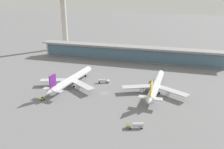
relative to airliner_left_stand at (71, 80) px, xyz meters
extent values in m
plane|color=slate|center=(27.31, -5.65, -4.91)|extent=(1200.00, 1200.00, 0.00)
cylinder|color=white|center=(0.16, 1.19, 0.02)|extent=(11.60, 49.58, 5.20)
cone|color=white|center=(3.65, 27.70, 0.02)|extent=(5.67, 5.31, 5.10)
cone|color=white|center=(-3.30, -25.07, 0.54)|extent=(5.39, 6.28, 4.68)
cube|color=black|center=(3.26, 24.75, 0.93)|extent=(4.15, 2.64, 0.63)
cube|color=#B7BABF|center=(-11.55, -1.84, -0.89)|extent=(23.08, 12.55, 0.63)
cube|color=#B7BABF|center=(10.68, -4.77, -0.89)|extent=(21.86, 17.16, 0.63)
cylinder|color=silver|center=(-8.95, -2.71, -2.68)|extent=(3.34, 4.11, 2.87)
cylinder|color=silver|center=(7.94, -4.93, -2.68)|extent=(3.34, 4.11, 2.87)
cube|color=#661E84|center=(-2.71, -20.60, 6.66)|extent=(1.44, 6.31, 8.07)
cube|color=#B7BABF|center=(-2.83, -21.49, 0.80)|extent=(14.74, 5.79, 0.45)
cylinder|color=black|center=(-3.04, -1.11, -4.29)|extent=(1.23, 1.39, 1.26)
cylinder|color=black|center=(2.65, -1.86, -4.29)|extent=(1.23, 1.39, 1.26)
cylinder|color=black|center=(2.73, 20.75, -4.29)|extent=(1.23, 1.39, 1.26)
cylinder|color=white|center=(60.41, 6.58, 0.02)|extent=(7.85, 49.53, 5.20)
cone|color=white|center=(61.85, 33.28, 0.02)|extent=(5.34, 4.95, 5.10)
cone|color=white|center=(58.99, -19.87, 0.54)|extent=(4.98, 5.97, 4.68)
cube|color=black|center=(61.69, 30.31, 0.93)|extent=(4.01, 2.36, 0.63)
cube|color=#B7BABF|center=(48.98, 2.66, -0.89)|extent=(22.89, 14.02, 0.63)
cube|color=#B7BABF|center=(71.36, 1.45, -0.89)|extent=(22.38, 15.92, 0.63)
cylinder|color=silver|center=(51.63, 1.99, -2.68)|extent=(3.07, 3.92, 2.87)
cylinder|color=silver|center=(68.65, 1.07, -2.68)|extent=(3.07, 3.92, 2.87)
cube|color=gold|center=(59.23, -15.36, 6.66)|extent=(0.97, 6.30, 8.07)
cube|color=#B7BABF|center=(59.18, -16.26, 0.80)|extent=(14.54, 4.71, 0.45)
cylinder|color=black|center=(57.40, 4.05, -4.29)|extent=(1.14, 1.31, 1.26)
cylinder|color=black|center=(63.13, 3.74, -4.29)|extent=(1.14, 1.31, 1.26)
cylinder|color=black|center=(61.48, 26.28, -4.29)|extent=(1.14, 1.31, 1.26)
cube|color=silver|center=(24.13, 13.55, -3.71)|extent=(2.76, 2.98, 1.50)
cylinder|color=silver|center=(19.69, 11.73, -3.01)|extent=(5.98, 4.06, 2.10)
cylinder|color=black|center=(22.83, 14.21, -4.46)|extent=(0.94, 0.60, 0.90)
cylinder|color=black|center=(23.67, 12.17, -4.46)|extent=(0.94, 0.60, 0.90)
cylinder|color=black|center=(17.56, 12.06, -4.46)|extent=(0.94, 0.60, 0.90)
cylinder|color=black|center=(18.39, 10.01, -4.46)|extent=(0.94, 0.60, 0.90)
cube|color=olive|center=(51.28, -42.40, -3.71)|extent=(2.66, 2.91, 1.50)
cylinder|color=silver|center=(55.83, -40.88, -3.01)|extent=(5.98, 3.77, 2.10)
cylinder|color=black|center=(52.53, -43.15, -4.46)|extent=(0.94, 0.55, 0.90)
cylinder|color=black|center=(51.83, -41.06, -4.46)|extent=(0.94, 0.55, 0.90)
cylinder|color=black|center=(57.94, -41.34, -4.46)|extent=(0.94, 0.55, 0.90)
cylinder|color=black|center=(57.24, -39.25, -4.46)|extent=(0.94, 0.55, 0.90)
cube|color=#234C9E|center=(58.74, -4.52, -4.16)|extent=(4.95, 4.25, 0.60)
cube|color=black|center=(60.72, -3.11, -3.08)|extent=(3.74, 3.03, 1.72)
cylinder|color=black|center=(59.63, -2.87, -4.46)|extent=(0.90, 0.75, 0.90)
cylinder|color=black|center=(60.59, -4.22, -4.46)|extent=(0.90, 0.75, 0.90)
cylinder|color=black|center=(56.89, -4.82, -4.46)|extent=(0.90, 0.75, 0.90)
cylinder|color=black|center=(57.85, -6.17, -4.46)|extent=(0.90, 0.75, 0.90)
cube|color=yellow|center=(-8.35, -26.10, -4.01)|extent=(2.78, 3.17, 0.90)
cube|color=black|center=(-8.19, -25.85, -3.21)|extent=(0.97, 0.97, 0.70)
cylinder|color=black|center=(-8.29, -27.31, -4.46)|extent=(0.73, 0.91, 0.90)
cylinder|color=black|center=(-9.49, -26.53, -4.46)|extent=(0.73, 0.91, 0.90)
cylinder|color=black|center=(-7.22, -25.66, -4.46)|extent=(0.73, 0.91, 0.90)
cylinder|color=black|center=(-8.42, -24.89, -4.46)|extent=(0.73, 0.91, 0.90)
cube|color=beige|center=(27.31, 75.77, 2.09)|extent=(180.00, 8.00, 14.00)
cube|color=slate|center=(27.31, 71.47, 1.39)|extent=(176.40, 0.50, 11.20)
cube|color=gray|center=(27.31, 73.77, 9.69)|extent=(183.60, 12.80, 1.20)
cylinder|color=beige|center=(-58.95, 109.26, 24.59)|extent=(6.40, 6.40, 59.01)
camera|label=1|loc=(69.63, -138.63, 59.91)|focal=36.10mm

